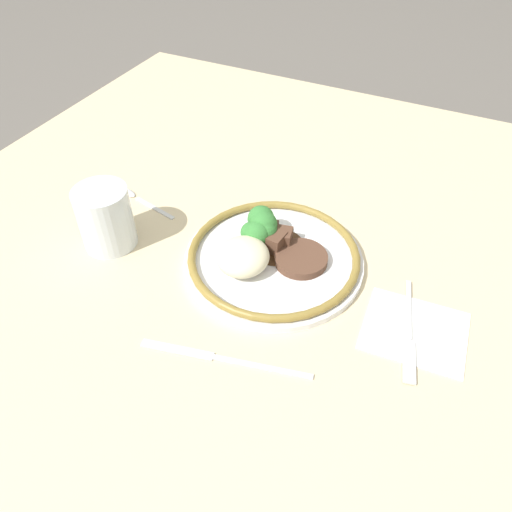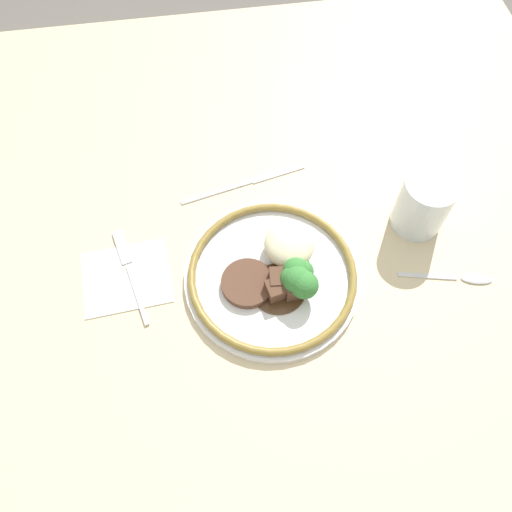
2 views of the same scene
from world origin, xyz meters
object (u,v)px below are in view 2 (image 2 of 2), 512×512
object	(u,v)px
plate	(277,273)
juice_glass	(423,205)
fork	(128,266)
spoon	(464,278)
knife	(249,182)

from	to	relation	value
plate	juice_glass	distance (m)	0.25
plate	fork	distance (m)	0.23
juice_glass	spoon	size ratio (longest dim) A/B	0.69
juice_glass	fork	distance (m)	0.47
juice_glass	spoon	world-z (taller)	juice_glass
plate	fork	xyz separation A→B (m)	(-0.22, 0.05, -0.01)
juice_glass	spoon	bearing A→B (deg)	-69.19
fork	knife	size ratio (longest dim) A/B	0.78
juice_glass	knife	xyz separation A→B (m)	(-0.26, 0.12, -0.04)
fork	spoon	bearing A→B (deg)	-114.65
juice_glass	fork	bearing A→B (deg)	-178.16
fork	spoon	size ratio (longest dim) A/B	1.19
knife	spoon	xyz separation A→B (m)	(0.30, -0.23, 0.00)
plate	knife	world-z (taller)	plate
fork	knife	distance (m)	0.25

